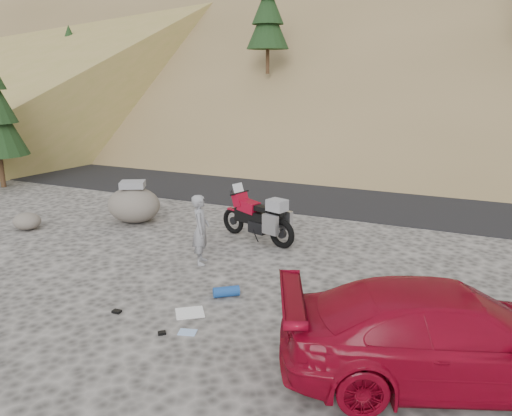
{
  "coord_description": "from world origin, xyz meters",
  "views": [
    {
      "loc": [
        5.54,
        -8.63,
        4.26
      ],
      "look_at": [
        0.64,
        2.3,
        1.0
      ],
      "focal_mm": 35.0,
      "sensor_mm": 36.0,
      "label": 1
    }
  ],
  "objects_px": {
    "man": "(202,263)",
    "red_car": "(445,378)",
    "motorcycle": "(260,218)",
    "boulder": "(134,204)"
  },
  "relations": [
    {
      "from": "red_car",
      "to": "motorcycle",
      "type": "bearing_deg",
      "value": 24.6
    },
    {
      "from": "man",
      "to": "red_car",
      "type": "xyz_separation_m",
      "value": [
        5.49,
        -2.49,
        0.0
      ]
    },
    {
      "from": "motorcycle",
      "to": "boulder",
      "type": "distance_m",
      "value": 4.08
    },
    {
      "from": "man",
      "to": "red_car",
      "type": "bearing_deg",
      "value": -137.49
    },
    {
      "from": "red_car",
      "to": "boulder",
      "type": "xyz_separation_m",
      "value": [
        -8.95,
        4.54,
        0.53
      ]
    },
    {
      "from": "boulder",
      "to": "red_car",
      "type": "bearing_deg",
      "value": -26.9
    },
    {
      "from": "motorcycle",
      "to": "man",
      "type": "distance_m",
      "value": 2.15
    },
    {
      "from": "red_car",
      "to": "boulder",
      "type": "bearing_deg",
      "value": 40.12
    },
    {
      "from": "man",
      "to": "red_car",
      "type": "height_order",
      "value": "man"
    },
    {
      "from": "motorcycle",
      "to": "man",
      "type": "bearing_deg",
      "value": -89.66
    }
  ]
}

